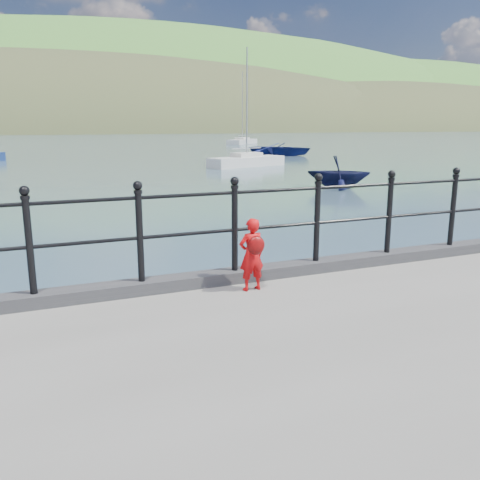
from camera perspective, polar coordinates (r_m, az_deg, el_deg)
name	(u,v)px	position (r m, az deg, el deg)	size (l,w,h in m)	color
ground	(189,356)	(6.88, -5.80, -12.81)	(600.00, 600.00, 0.00)	#2D4251
kerb	(190,281)	(6.36, -5.62, -4.59)	(60.00, 0.30, 0.15)	#28282B
railing	(189,222)	(6.17, -5.77, 2.05)	(18.11, 0.11, 1.20)	black
far_shore	(119,179)	(249.93, -13.47, 6.67)	(830.00, 200.00, 156.00)	#333A21
child	(252,254)	(6.09, 1.33, -1.57)	(0.34, 0.30, 0.89)	red
launch_blue	(281,149)	(50.06, 4.63, 10.15)	(4.31, 6.04, 1.25)	navy
launch_navy	(339,172)	(24.72, 11.03, 7.51)	(2.50, 2.90, 1.53)	black
sailboat_far	(242,142)	(78.90, 0.26, 10.97)	(6.87, 7.02, 10.83)	beige
sailboat_near	(247,162)	(36.69, 0.76, 8.77)	(6.23, 3.46, 8.30)	silver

